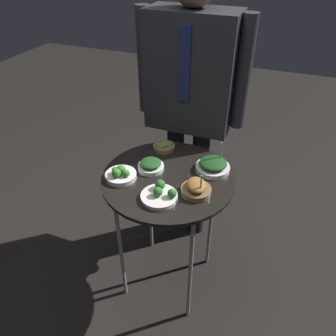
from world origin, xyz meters
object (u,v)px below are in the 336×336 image
object	(u,v)px
bowl_asparagus_far_rim	(164,147)
bowl_broccoli_front_center	(160,195)
bowl_roast_mid_right	(196,188)
waiter_figure	(191,87)
bowl_broccoli_back_right	(120,175)
bowl_spinach_back_left	(151,165)
bowl_spinach_center	(213,166)
serving_cart	(168,187)

from	to	relation	value
bowl_asparagus_far_rim	bowl_broccoli_front_center	distance (m)	0.40
bowl_roast_mid_right	bowl_asparagus_far_rim	xyz separation A→B (m)	(-0.27, 0.29, -0.01)
bowl_asparagus_far_rim	waiter_figure	distance (m)	0.35
bowl_roast_mid_right	bowl_broccoli_back_right	bearing A→B (deg)	-175.93
bowl_roast_mid_right	bowl_broccoli_back_right	xyz separation A→B (m)	(-0.36, -0.03, -0.00)
bowl_broccoli_back_right	bowl_asparagus_far_rim	distance (m)	0.33
bowl_asparagus_far_rim	bowl_spinach_back_left	bearing A→B (deg)	-87.65
bowl_spinach_center	bowl_asparagus_far_rim	size ratio (longest dim) A/B	1.43
serving_cart	waiter_figure	distance (m)	0.56
bowl_broccoli_front_center	bowl_spinach_back_left	bearing A→B (deg)	124.39
bowl_roast_mid_right	waiter_figure	xyz separation A→B (m)	(-0.20, 0.51, 0.25)
bowl_broccoli_back_right	bowl_roast_mid_right	bearing A→B (deg)	4.07
bowl_spinach_center	serving_cart	bearing A→B (deg)	-145.44
bowl_broccoli_back_right	serving_cart	bearing A→B (deg)	24.78
bowl_broccoli_back_right	bowl_asparagus_far_rim	world-z (taller)	bowl_broccoli_back_right
bowl_broccoli_front_center	bowl_asparagus_far_rim	bearing A→B (deg)	109.44
bowl_asparagus_far_rim	bowl_broccoli_front_center	world-z (taller)	bowl_broccoli_front_center
serving_cart	bowl_broccoli_front_center	bearing A→B (deg)	-81.11
bowl_spinach_center	waiter_figure	distance (m)	0.46
bowl_broccoli_back_right	waiter_figure	xyz separation A→B (m)	(0.16, 0.54, 0.25)
bowl_spinach_back_left	waiter_figure	distance (m)	0.49
bowl_spinach_center	waiter_figure	world-z (taller)	waiter_figure
bowl_broccoli_back_right	bowl_spinach_center	distance (m)	0.44
bowl_broccoli_back_right	bowl_spinach_center	world-z (taller)	bowl_spinach_center
serving_cart	bowl_broccoli_back_right	world-z (taller)	bowl_broccoli_back_right
serving_cart	bowl_spinach_center	bearing A→B (deg)	34.56
serving_cart	bowl_broccoli_back_right	distance (m)	0.24
bowl_asparagus_far_rim	bowl_broccoli_back_right	bearing A→B (deg)	-107.02
bowl_broccoli_back_right	bowl_broccoli_front_center	bearing A→B (deg)	-15.54
bowl_asparagus_far_rim	serving_cart	bearing A→B (deg)	-63.69
bowl_broccoli_back_right	bowl_broccoli_front_center	size ratio (longest dim) A/B	0.91
bowl_roast_mid_right	bowl_asparagus_far_rim	distance (m)	0.39
serving_cart	bowl_broccoli_back_right	size ratio (longest dim) A/B	5.21
serving_cart	bowl_roast_mid_right	distance (m)	0.20
bowl_spinach_back_left	bowl_asparagus_far_rim	world-z (taller)	bowl_spinach_back_left
bowl_roast_mid_right	bowl_broccoli_back_right	distance (m)	0.36
bowl_broccoli_back_right	bowl_asparagus_far_rim	size ratio (longest dim) A/B	1.27
bowl_spinach_back_left	bowl_asparagus_far_rim	bearing A→B (deg)	92.35
bowl_broccoli_front_center	waiter_figure	size ratio (longest dim) A/B	0.10
serving_cart	bowl_asparagus_far_rim	bearing A→B (deg)	116.31
serving_cart	bowl_broccoli_front_center	distance (m)	0.18
bowl_spinach_back_left	bowl_broccoli_front_center	xyz separation A→B (m)	(0.12, -0.18, -0.00)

